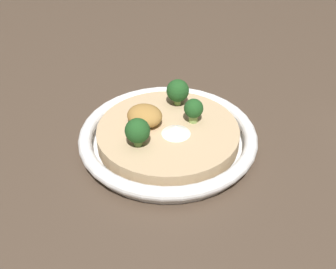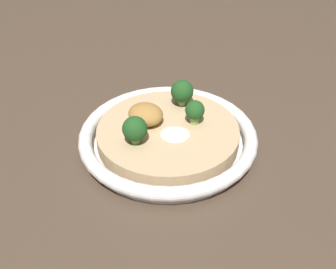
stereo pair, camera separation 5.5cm
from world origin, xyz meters
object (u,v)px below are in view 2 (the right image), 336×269
(broccoli_back_left, at_px, (182,92))
(broccoli_front_left, at_px, (135,129))
(risotto_bowl, at_px, (168,137))
(broccoli_back, at_px, (195,111))

(broccoli_back_left, xyz_separation_m, broccoli_front_left, (-0.01, -0.12, -0.00))
(risotto_bowl, bearing_deg, broccoli_back_left, 102.66)
(broccoli_back_left, bearing_deg, risotto_bowl, -77.34)
(risotto_bowl, bearing_deg, broccoli_front_left, -110.88)
(broccoli_back_left, bearing_deg, broccoli_front_left, -92.76)
(broccoli_front_left, bearing_deg, broccoli_back, 61.29)
(broccoli_back_left, relative_size, broccoli_front_left, 1.02)
(broccoli_front_left, bearing_deg, broccoli_back_left, 87.24)
(broccoli_back, bearing_deg, broccoli_back_left, 141.00)
(broccoli_front_left, bearing_deg, risotto_bowl, 69.12)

